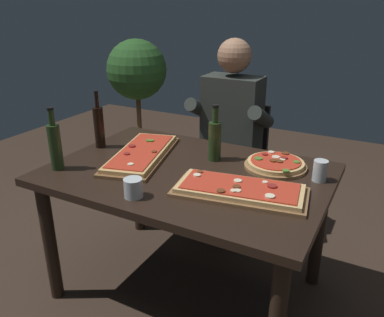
{
  "coord_description": "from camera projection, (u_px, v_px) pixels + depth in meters",
  "views": [
    {
      "loc": [
        0.89,
        -1.61,
        1.55
      ],
      "look_at": [
        0.0,
        0.05,
        0.79
      ],
      "focal_mm": 36.78,
      "sensor_mm": 36.0,
      "label": 1
    }
  ],
  "objects": [
    {
      "name": "diner_chair",
      "position": [
        234.0,
        159.0,
        2.83
      ],
      "size": [
        0.44,
        0.44,
        0.87
      ],
      "color": "black",
      "rests_on": "ground_plane"
    },
    {
      "name": "pizza_rectangular_front",
      "position": [
        240.0,
        190.0,
        1.76
      ],
      "size": [
        0.63,
        0.36,
        0.05
      ],
      "color": "brown",
      "rests_on": "dining_table"
    },
    {
      "name": "seated_diner",
      "position": [
        229.0,
        129.0,
        2.64
      ],
      "size": [
        0.53,
        0.41,
        1.33
      ],
      "color": "#23232D",
      "rests_on": "ground_plane"
    },
    {
      "name": "pizza_round_far",
      "position": [
        276.0,
        164.0,
        2.03
      ],
      "size": [
        0.32,
        0.32,
        0.05
      ],
      "color": "olive",
      "rests_on": "dining_table"
    },
    {
      "name": "ground_plane",
      "position": [
        188.0,
        287.0,
        2.28
      ],
      "size": [
        6.4,
        6.4,
        0.0
      ],
      "primitive_type": "plane",
      "color": "#38281E"
    },
    {
      "name": "potted_plant_corner",
      "position": [
        137.0,
        84.0,
        3.68
      ],
      "size": [
        0.55,
        0.55,
        1.23
      ],
      "color": "tan",
      "rests_on": "ground_plane"
    },
    {
      "name": "pizza_rectangular_left",
      "position": [
        141.0,
        154.0,
        2.17
      ],
      "size": [
        0.42,
        0.68,
        0.05
      ],
      "color": "brown",
      "rests_on": "dining_table"
    },
    {
      "name": "tumbler_near_camera",
      "position": [
        133.0,
        189.0,
        1.72
      ],
      "size": [
        0.08,
        0.08,
        0.09
      ],
      "color": "silver",
      "rests_on": "dining_table"
    },
    {
      "name": "oil_bottle_amber",
      "position": [
        55.0,
        145.0,
        1.98
      ],
      "size": [
        0.06,
        0.06,
        0.32
      ],
      "color": "#233819",
      "rests_on": "dining_table"
    },
    {
      "name": "wine_bottle_dark",
      "position": [
        99.0,
        126.0,
        2.28
      ],
      "size": [
        0.06,
        0.06,
        0.34
      ],
      "color": "black",
      "rests_on": "dining_table"
    },
    {
      "name": "vinegar_bottle_green",
      "position": [
        215.0,
        139.0,
        2.1
      ],
      "size": [
        0.07,
        0.07,
        0.31
      ],
      "color": "#233819",
      "rests_on": "dining_table"
    },
    {
      "name": "tumbler_far_side",
      "position": [
        320.0,
        171.0,
        1.88
      ],
      "size": [
        0.07,
        0.07,
        0.1
      ],
      "color": "silver",
      "rests_on": "dining_table"
    },
    {
      "name": "dining_table",
      "position": [
        187.0,
        188.0,
        2.04
      ],
      "size": [
        1.4,
        0.96,
        0.74
      ],
      "color": "black",
      "rests_on": "ground_plane"
    }
  ]
}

